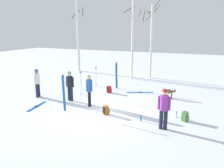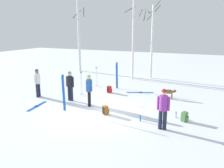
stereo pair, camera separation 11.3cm
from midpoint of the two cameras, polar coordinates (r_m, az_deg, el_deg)
name	(u,v)px [view 2 (the right image)]	position (r m, az deg, el deg)	size (l,w,h in m)	color
ground_plane	(96,112)	(11.51, -3.77, -6.94)	(60.00, 60.00, 0.00)	white
person_0	(37,81)	(14.42, -17.86, 0.71)	(0.34, 0.52, 1.72)	#1E2338
person_1	(163,107)	(9.51, 12.98, -5.48)	(0.52, 0.34, 1.72)	#1E2338
person_2	(70,84)	(13.19, -10.18, -0.01)	(0.52, 0.34, 1.72)	#1E2338
person_3	(89,88)	(12.12, -5.47, -1.05)	(0.34, 0.47, 1.72)	black
dog	(169,92)	(13.98, 14.32, -1.95)	(0.90, 0.27, 0.57)	brown
ski_pair_planted_0	(64,93)	(11.65, -11.69, -2.18)	(0.16, 0.04, 1.85)	blue
ski_pair_planted_1	(117,76)	(15.75, 1.42, 2.12)	(0.16, 0.07, 1.82)	blue
ski_pair_lying_0	(37,106)	(12.92, -17.95, -5.24)	(0.42, 1.70, 0.05)	blue
ski_pair_lying_1	(140,92)	(14.97, 7.22, -2.10)	(1.65, 0.91, 0.05)	blue
ski_poles_0	(97,76)	(16.36, -3.68, 1.99)	(0.07, 0.24, 1.40)	#B2B2BC
ski_poles_1	(81,83)	(14.23, -7.43, 0.34)	(0.07, 0.22, 1.50)	#B2B2BC
backpack_0	(106,110)	(11.10, -1.32, -6.53)	(0.34, 0.35, 0.44)	#99591E
backpack_1	(185,117)	(10.81, 17.94, -7.78)	(0.34, 0.32, 0.44)	#4C7F3F
backpack_2	(109,89)	(14.78, -0.44, -1.38)	(0.33, 0.34, 0.44)	red
water_bottle_0	(140,118)	(10.44, 7.36, -8.45)	(0.07, 0.07, 0.28)	#1E72BF
water_bottle_1	(176,115)	(11.18, 15.89, -7.38)	(0.08, 0.08, 0.28)	silver
birch_tree_0	(79,28)	(22.39, -8.15, 13.54)	(1.41, 1.56, 7.80)	silver
birch_tree_1	(133,27)	(18.64, 5.49, 13.95)	(1.56, 1.56, 8.15)	silver
birch_tree_2	(152,39)	(19.22, 10.07, 10.94)	(1.44, 1.44, 6.45)	silver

